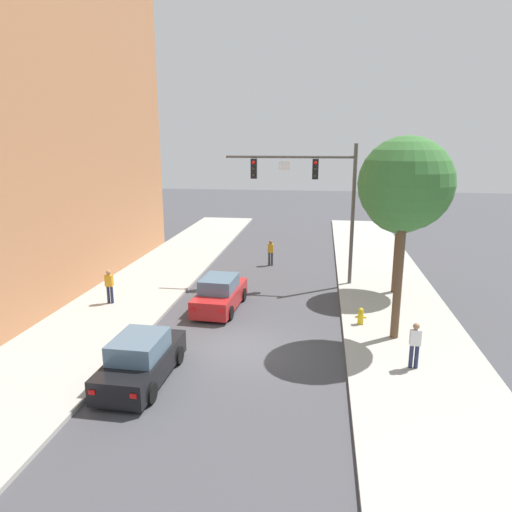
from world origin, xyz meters
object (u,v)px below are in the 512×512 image
car_following_black (141,360)px  fire_hydrant (361,316)px  street_tree_nearest (405,185)px  street_tree_second (401,197)px  traffic_signal_mast (316,188)px  car_lead_red (220,294)px  pedestrian_crossing_road (271,252)px  pedestrian_sidewalk_left_walker (109,285)px  pedestrian_sidewalk_right_walker (415,343)px

car_following_black → fire_hydrant: bearing=36.9°
fire_hydrant → street_tree_nearest: street_tree_nearest is taller
street_tree_second → street_tree_nearest: bearing=-98.1°
traffic_signal_mast → fire_hydrant: 7.97m
traffic_signal_mast → car_lead_red: bearing=-133.3°
car_lead_red → street_tree_second: bearing=21.5°
traffic_signal_mast → pedestrian_crossing_road: 6.42m
pedestrian_sidewalk_left_walker → traffic_signal_mast: bearing=27.2°
traffic_signal_mast → car_following_black: 13.63m
traffic_signal_mast → pedestrian_sidewalk_right_walker: size_ratio=4.57×
car_lead_red → pedestrian_crossing_road: 8.39m
car_lead_red → pedestrian_sidewalk_left_walker: 5.35m
pedestrian_sidewalk_right_walker → fire_hydrant: (-1.50, 3.79, -0.56)m
car_lead_red → pedestrian_sidewalk_right_walker: pedestrian_sidewalk_right_walker is taller
car_following_black → street_tree_nearest: 11.24m
pedestrian_sidewalk_left_walker → street_tree_second: street_tree_second is taller
traffic_signal_mast → pedestrian_sidewalk_left_walker: 11.65m
pedestrian_sidewalk_right_walker → pedestrian_sidewalk_left_walker: bearing=160.1°
car_following_black → pedestrian_sidewalk_left_walker: 7.90m
car_lead_red → street_tree_nearest: street_tree_nearest is taller
traffic_signal_mast → fire_hydrant: traffic_signal_mast is taller
pedestrian_sidewalk_left_walker → pedestrian_sidewalk_right_walker: 14.10m
car_following_black → pedestrian_sidewalk_right_walker: size_ratio=2.61×
car_following_black → pedestrian_sidewalk_right_walker: bearing=11.7°
pedestrian_crossing_road → street_tree_nearest: street_tree_nearest is taller
car_following_black → fire_hydrant: size_ratio=5.94×
pedestrian_sidewalk_left_walker → fire_hydrant: 11.81m
traffic_signal_mast → street_tree_nearest: street_tree_nearest is taller
street_tree_second → car_following_black: bearing=-132.8°
traffic_signal_mast → street_tree_nearest: bearing=-65.0°
pedestrian_sidewalk_left_walker → pedestrian_sidewalk_right_walker: (13.25, -4.80, 0.00)m
pedestrian_crossing_road → street_tree_second: size_ratio=0.24×
traffic_signal_mast → fire_hydrant: size_ratio=10.42×
street_tree_nearest → street_tree_second: bearing=81.9°
traffic_signal_mast → car_following_black: bearing=-115.0°
car_lead_red → fire_hydrant: 6.58m
pedestrian_crossing_road → street_tree_second: street_tree_second is taller
car_lead_red → street_tree_nearest: bearing=-18.7°
street_tree_nearest → traffic_signal_mast: bearing=115.0°
pedestrian_sidewalk_right_walker → street_tree_nearest: street_tree_nearest is taller
street_tree_nearest → car_following_black: bearing=-153.1°
car_following_black → street_tree_nearest: bearing=26.9°
pedestrian_sidewalk_right_walker → traffic_signal_mast: bearing=110.3°
pedestrian_sidewalk_left_walker → car_lead_red: bearing=4.0°
street_tree_second → traffic_signal_mast: bearing=163.6°
pedestrian_sidewalk_left_walker → pedestrian_crossing_road: size_ratio=1.00×
car_lead_red → pedestrian_sidewalk_left_walker: bearing=-176.0°
pedestrian_crossing_road → fire_hydrant: 10.84m
pedestrian_sidewalk_right_walker → street_tree_second: size_ratio=0.24×
pedestrian_sidewalk_left_walker → car_following_black: bearing=-57.7°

